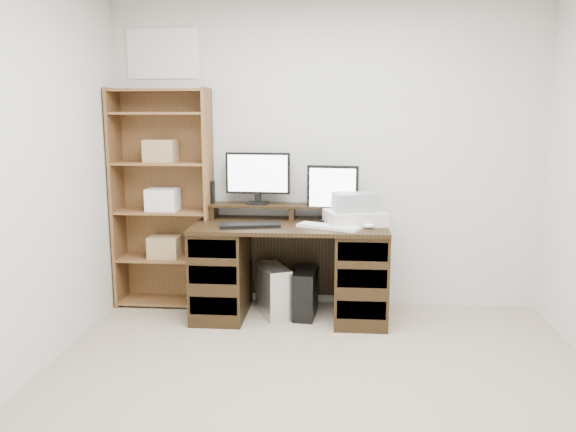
# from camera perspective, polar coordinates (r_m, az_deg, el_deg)

# --- Properties ---
(room) EXTENTS (3.54, 4.04, 2.54)m
(room) POSITION_cam_1_polar(r_m,az_deg,el_deg) (2.67, 3.02, 2.93)
(room) COLOR tan
(room) RESTS_ON ground
(desk) EXTENTS (1.50, 0.70, 0.75)m
(desk) POSITION_cam_1_polar(r_m,az_deg,el_deg) (4.46, 0.23, -5.34)
(desk) COLOR black
(desk) RESTS_ON ground
(riser_shelf) EXTENTS (1.40, 0.22, 0.12)m
(riser_shelf) POSITION_cam_1_polar(r_m,az_deg,el_deg) (4.57, 0.44, 0.86)
(riser_shelf) COLOR black
(riser_shelf) RESTS_ON desk
(monitor_wide) EXTENTS (0.53, 0.14, 0.42)m
(monitor_wide) POSITION_cam_1_polar(r_m,az_deg,el_deg) (4.58, -3.09, 4.15)
(monitor_wide) COLOR black
(monitor_wide) RESTS_ON riser_shelf
(monitor_small) EXTENTS (0.41, 0.17, 0.45)m
(monitor_small) POSITION_cam_1_polar(r_m,az_deg,el_deg) (4.46, 4.55, 2.53)
(monitor_small) COLOR black
(monitor_small) RESTS_ON desk
(speaker) EXTENTS (0.08, 0.08, 0.18)m
(speaker) POSITION_cam_1_polar(r_m,az_deg,el_deg) (4.66, -7.96, 2.41)
(speaker) COLOR black
(speaker) RESTS_ON riser_shelf
(keyboard_black) EXTENTS (0.48, 0.25, 0.03)m
(keyboard_black) POSITION_cam_1_polar(r_m,az_deg,el_deg) (4.27, -3.90, -0.94)
(keyboard_black) COLOR black
(keyboard_black) RESTS_ON desk
(keyboard_white) EXTENTS (0.50, 0.33, 0.02)m
(keyboard_white) POSITION_cam_1_polar(r_m,az_deg,el_deg) (4.22, 4.15, -1.10)
(keyboard_white) COLOR white
(keyboard_white) RESTS_ON desk
(mouse) EXTENTS (0.10, 0.07, 0.04)m
(mouse) POSITION_cam_1_polar(r_m,az_deg,el_deg) (4.24, 8.15, -1.00)
(mouse) COLOR white
(mouse) RESTS_ON desk
(printer) EXTENTS (0.51, 0.43, 0.11)m
(printer) POSITION_cam_1_polar(r_m,az_deg,el_deg) (4.37, 6.81, -0.17)
(printer) COLOR beige
(printer) RESTS_ON desk
(basket) EXTENTS (0.37, 0.30, 0.14)m
(basket) POSITION_cam_1_polar(r_m,az_deg,el_deg) (4.35, 6.84, 1.44)
(basket) COLOR #8F9498
(basket) RESTS_ON printer
(tower_silver) EXTENTS (0.33, 0.44, 0.40)m
(tower_silver) POSITION_cam_1_polar(r_m,az_deg,el_deg) (4.53, -1.50, -7.57)
(tower_silver) COLOR silver
(tower_silver) RESTS_ON ground
(tower_black) EXTENTS (0.19, 0.39, 0.38)m
(tower_black) POSITION_cam_1_polar(r_m,az_deg,el_deg) (4.52, 1.80, -7.81)
(tower_black) COLOR black
(tower_black) RESTS_ON ground
(bookshelf) EXTENTS (0.80, 0.30, 1.80)m
(bookshelf) POSITION_cam_1_polar(r_m,az_deg,el_deg) (4.76, -12.52, 1.91)
(bookshelf) COLOR brown
(bookshelf) RESTS_ON ground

